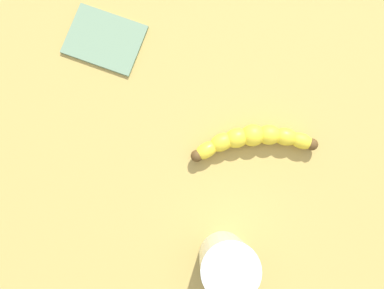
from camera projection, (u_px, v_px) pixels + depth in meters
The scene contains 4 objects.
wooden_tabletop at pixel (195, 127), 65.91cm from camera, with size 120.00×120.00×3.00cm, color #A88C45.
banana at pixel (253, 140), 62.26cm from camera, with size 16.42×14.95×3.63cm.
smoothie_glass at pixel (227, 263), 55.46cm from camera, with size 7.95×7.95×12.88cm.
folded_napkin at pixel (105, 40), 66.15cm from camera, with size 12.78×9.64×0.60cm, color slate.
Camera 1 is at (-6.57, 9.87, 66.41)cm, focal length 35.48 mm.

